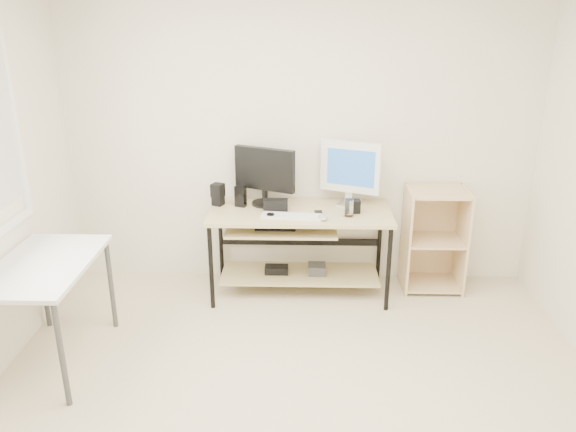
# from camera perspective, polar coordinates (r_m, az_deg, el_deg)

# --- Properties ---
(room) EXTENTS (4.01, 4.01, 2.62)m
(room) POSITION_cam_1_polar(r_m,az_deg,el_deg) (2.91, -1.59, 0.32)
(room) COLOR beige
(room) RESTS_ON ground
(desk) EXTENTS (1.50, 0.65, 0.75)m
(desk) POSITION_cam_1_polar(r_m,az_deg,el_deg) (4.70, 0.89, -1.89)
(desk) COLOR tan
(desk) RESTS_ON ground
(side_table) EXTENTS (0.60, 1.00, 0.75)m
(side_table) POSITION_cam_1_polar(r_m,az_deg,el_deg) (4.05, -23.52, -5.43)
(side_table) COLOR silver
(side_table) RESTS_ON ground
(shelf_unit) EXTENTS (0.50, 0.40, 0.90)m
(shelf_unit) POSITION_cam_1_polar(r_m,az_deg,el_deg) (5.01, 14.50, -2.18)
(shelf_unit) COLOR beige
(shelf_unit) RESTS_ON ground
(black_monitor) EXTENTS (0.51, 0.26, 0.49)m
(black_monitor) POSITION_cam_1_polar(r_m,az_deg,el_deg) (4.69, -2.39, 4.42)
(black_monitor) COLOR black
(black_monitor) RESTS_ON desk
(white_imac) EXTENTS (0.49, 0.24, 0.54)m
(white_imac) POSITION_cam_1_polar(r_m,az_deg,el_deg) (4.70, 6.36, 4.77)
(white_imac) COLOR silver
(white_imac) RESTS_ON desk
(keyboard) EXTENTS (0.50, 0.19, 0.02)m
(keyboard) POSITION_cam_1_polar(r_m,az_deg,el_deg) (4.48, 0.39, -0.00)
(keyboard) COLOR silver
(keyboard) RESTS_ON desk
(mouse) EXTENTS (0.09, 0.12, 0.04)m
(mouse) POSITION_cam_1_polar(r_m,az_deg,el_deg) (4.42, 3.55, -0.16)
(mouse) COLOR #A8A8AC
(mouse) RESTS_ON desk
(center_speaker) EXTENTS (0.20, 0.09, 0.10)m
(center_speaker) POSITION_cam_1_polar(r_m,az_deg,el_deg) (4.60, -1.27, 1.10)
(center_speaker) COLOR black
(center_speaker) RESTS_ON desk
(speaker_left) EXTENTS (0.12, 0.12, 0.19)m
(speaker_left) POSITION_cam_1_polar(r_m,az_deg,el_deg) (4.76, -7.14, 2.23)
(speaker_left) COLOR black
(speaker_left) RESTS_ON desk
(speaker_right) EXTENTS (0.09, 0.09, 0.11)m
(speaker_right) POSITION_cam_1_polar(r_m,az_deg,el_deg) (4.60, 6.78, 0.99)
(speaker_right) COLOR black
(speaker_right) RESTS_ON desk
(audio_controller) EXTENTS (0.10, 0.09, 0.18)m
(audio_controller) POSITION_cam_1_polar(r_m,az_deg,el_deg) (4.71, -4.84, 2.00)
(audio_controller) COLOR black
(audio_controller) RESTS_ON desk
(volume_puck) EXTENTS (0.07, 0.07, 0.03)m
(volume_puck) POSITION_cam_1_polar(r_m,az_deg,el_deg) (4.48, -1.79, 0.06)
(volume_puck) COLOR black
(volume_puck) RESTS_ON desk
(smartphone) EXTENTS (0.07, 0.12, 0.01)m
(smartphone) POSITION_cam_1_polar(r_m,az_deg,el_deg) (4.56, 3.12, 0.31)
(smartphone) COLOR black
(smartphone) RESTS_ON desk
(coaster) EXTENTS (0.09, 0.09, 0.01)m
(coaster) POSITION_cam_1_polar(r_m,az_deg,el_deg) (4.52, 6.19, -0.02)
(coaster) COLOR #A37B49
(coaster) RESTS_ON desk
(drinking_glass) EXTENTS (0.07, 0.07, 0.14)m
(drinking_glass) POSITION_cam_1_polar(r_m,az_deg,el_deg) (4.49, 6.22, 0.86)
(drinking_glass) COLOR white
(drinking_glass) RESTS_ON coaster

